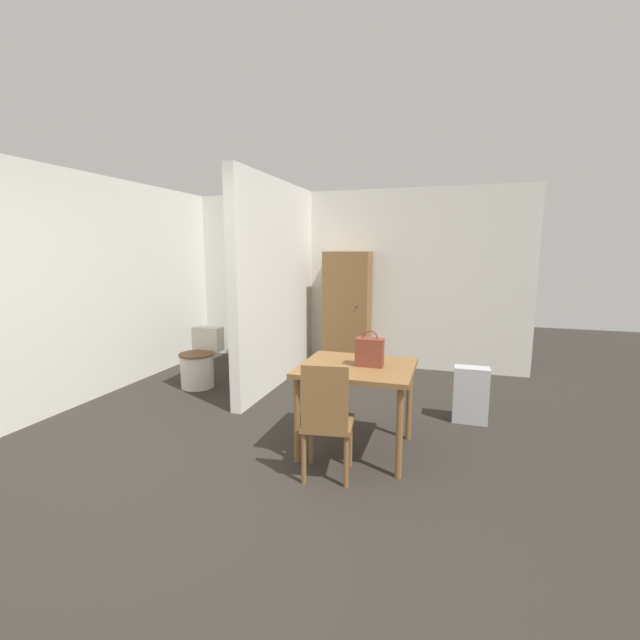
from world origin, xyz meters
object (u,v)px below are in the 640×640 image
at_px(dining_table, 357,376).
at_px(wooden_cabinet, 347,310).
at_px(handbag, 370,352).
at_px(wooden_chair, 327,418).
at_px(space_heater, 471,395).
at_px(toilet, 200,363).

distance_m(dining_table, wooden_cabinet, 2.61).
bearing_deg(handbag, wooden_chair, -110.85).
distance_m(wooden_cabinet, space_heater, 2.35).
height_order(dining_table, space_heater, dining_table).
bearing_deg(dining_table, toilet, 153.18).
relative_size(wooden_chair, wooden_cabinet, 0.54).
bearing_deg(wooden_chair, handbag, 60.96).
height_order(toilet, wooden_cabinet, wooden_cabinet).
height_order(toilet, handbag, handbag).
bearing_deg(space_heater, wooden_chair, -125.73).
bearing_deg(space_heater, dining_table, -135.58).
bearing_deg(wooden_chair, dining_table, 70.77).
relative_size(handbag, wooden_cabinet, 0.18).
relative_size(dining_table, wooden_chair, 1.03).
bearing_deg(wooden_chair, toilet, 133.98).
relative_size(handbag, space_heater, 0.54).
relative_size(wooden_cabinet, space_heater, 2.99).
height_order(wooden_chair, toilet, wooden_chair).
xyz_separation_m(dining_table, toilet, (-2.23, 1.13, -0.36)).
xyz_separation_m(wooden_chair, handbag, (0.20, 0.53, 0.38)).
bearing_deg(wooden_cabinet, dining_table, -74.38).
height_order(wooden_chair, space_heater, wooden_chair).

